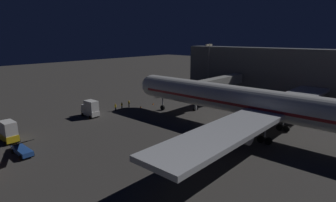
% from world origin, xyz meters
% --- Properties ---
extents(ground_plane, '(320.00, 320.00, 0.00)m').
position_xyz_m(ground_plane, '(0.00, 0.00, 0.00)').
color(ground_plane, '#383533').
extents(airliner_at_gate, '(59.07, 69.23, 17.41)m').
position_xyz_m(airliner_at_gate, '(-0.00, 11.34, 5.57)').
color(airliner_at_gate, silver).
rests_on(airliner_at_gate, ground_plane).
extents(jet_bridge, '(23.48, 3.40, 7.21)m').
position_xyz_m(jet_bridge, '(-12.52, -10.49, 5.67)').
color(jet_bridge, '#9E9E99').
rests_on(jet_bridge, ground_plane).
extents(terminal_wall, '(6.00, 80.00, 14.40)m').
position_xyz_m(terminal_wall, '(-31.00, 10.11, 7.20)').
color(terminal_wall, '#4C4F54').
rests_on(terminal_wall, ground_plane).
extents(apron_floodlight_mast, '(2.90, 0.50, 15.28)m').
position_xyz_m(apron_floodlight_mast, '(-25.50, -20.88, 9.03)').
color(apron_floodlight_mast, '#59595E').
rests_on(apron_floodlight_mast, ground_plane).
extents(catering_truck, '(2.36, 4.53, 3.66)m').
position_xyz_m(catering_truck, '(32.58, -22.06, 1.84)').
color(catering_truck, yellow).
rests_on(catering_truck, ground_plane).
extents(cargo_truck_aft, '(2.36, 4.51, 3.70)m').
position_xyz_m(cargo_truck_aft, '(14.88, -24.88, 1.85)').
color(cargo_truck_aft, silver).
rests_on(cargo_truck_aft, ground_plane).
extents(belt_loader, '(1.96, 7.94, 3.47)m').
position_xyz_m(belt_loader, '(33.16, -14.55, 0.85)').
color(belt_loader, '#234C9E').
rests_on(belt_loader, ground_plane).
extents(ground_crew_near_nose_gear, '(0.40, 0.40, 1.81)m').
position_xyz_m(ground_crew_near_nose_gear, '(8.26, -24.52, 1.00)').
color(ground_crew_near_nose_gear, black).
rests_on(ground_crew_near_nose_gear, ground_plane).
extents(ground_crew_under_port_wing, '(0.40, 0.40, 1.86)m').
position_xyz_m(ground_crew_under_port_wing, '(3.93, -24.68, 1.03)').
color(ground_crew_under_port_wing, black).
rests_on(ground_crew_under_port_wing, ground_plane).
extents(ground_crew_by_tug, '(0.40, 0.40, 1.80)m').
position_xyz_m(ground_crew_by_tug, '(6.31, -24.55, 1.00)').
color(ground_crew_by_tug, black).
rests_on(ground_crew_by_tug, ground_plane).
extents(traffic_cone_nose_port, '(0.36, 0.36, 0.55)m').
position_xyz_m(traffic_cone_nose_port, '(-2.20, -22.19, 0.28)').
color(traffic_cone_nose_port, orange).
rests_on(traffic_cone_nose_port, ground_plane).
extents(traffic_cone_nose_starboard, '(0.36, 0.36, 0.55)m').
position_xyz_m(traffic_cone_nose_starboard, '(2.20, -22.19, 0.28)').
color(traffic_cone_nose_starboard, orange).
rests_on(traffic_cone_nose_starboard, ground_plane).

